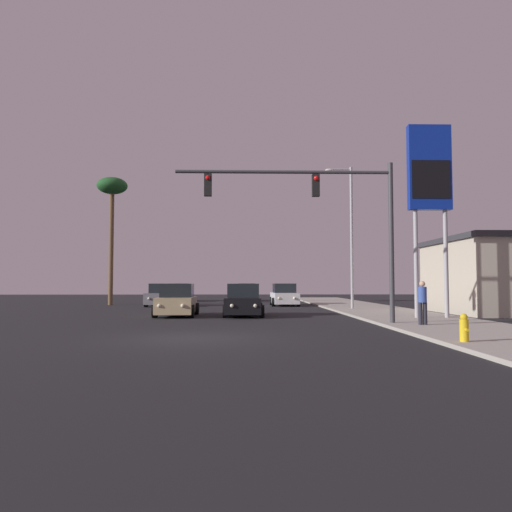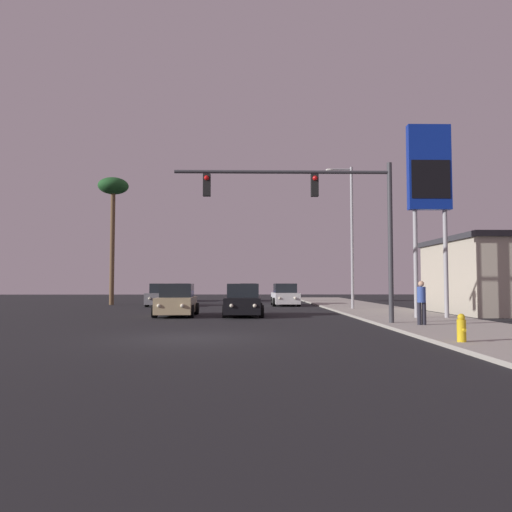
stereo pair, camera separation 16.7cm
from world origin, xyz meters
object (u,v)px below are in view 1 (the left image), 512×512
Objects in this scene: car_white at (284,296)px; fire_hydrant at (464,328)px; street_lamp at (349,229)px; car_black at (244,301)px; pedestrian_on_sidewalk at (423,301)px; traffic_light_mast at (327,207)px; palm_tree_mid at (112,194)px; car_silver at (179,293)px; gas_station_sign at (429,178)px; car_blue at (247,293)px; car_grey at (162,296)px; car_tan at (177,301)px.

fire_hydrant is (2.92, -24.44, -0.27)m from car_white.
car_white is 0.48× the size of street_lamp.
car_black is 9.63m from street_lamp.
fire_hydrant is 0.46× the size of pedestrian_on_sidewalk.
traffic_light_mast is 0.98× the size of street_lamp.
street_lamp is at bearing -25.59° from palm_tree_mid.
car_black is 2.59× the size of pedestrian_on_sidewalk.
car_silver is 29.38m from gas_station_sign.
street_lamp is (12.83, -16.21, 4.36)m from car_silver.
fire_hydrant is 32.02m from palm_tree_mid.
car_silver is 21.13m from street_lamp.
street_lamp reaches higher than car_black.
car_blue is at bearing 38.69° from palm_tree_mid.
car_white is 19.32m from pedestrian_on_sidewalk.
car_grey is 0.48× the size of gas_station_sign.
car_silver and car_tan have the same top height.
palm_tree_mid is at bearing -9.06° from car_white.
palm_tree_mid is at bearing 130.04° from pedestrian_on_sidewalk.
car_blue reaches higher than fire_hydrant.
pedestrian_on_sidewalk reaches higher than car_grey.
car_silver is at bearing 3.80° from car_blue.
traffic_light_mast is 5.24m from pedestrian_on_sidewalk.
car_black is 9.84m from pedestrian_on_sidewalk.
pedestrian_on_sidewalk is at bearing 114.13° from car_silver.
car_white is 24.62m from fire_hydrant.
car_black is at bearing 134.14° from pedestrian_on_sidewalk.
car_blue is 5.71× the size of fire_hydrant.
fire_hydrant is at bearing -57.74° from palm_tree_mid.
traffic_light_mast is 24.36m from palm_tree_mid.
car_grey is 26.84m from fire_hydrant.
street_lamp is 18.50m from fire_hydrant.
gas_station_sign is at bearing -76.86° from street_lamp.
car_grey is at bearing -26.54° from palm_tree_mid.
palm_tree_mid is at bearing 60.84° from car_silver.
gas_station_sign is 5.39× the size of pedestrian_on_sidewalk.
car_white is 8.66m from street_lamp.
palm_tree_mid reaches higher than traffic_light_mast.
car_silver is at bearing 128.36° from street_lamp.
car_blue is at bearing -101.10° from car_tan.
car_black is 1.00× the size of car_white.
traffic_light_mast is 11.65× the size of fire_hydrant.
car_grey is (-6.38, -10.82, 0.00)m from car_blue.
traffic_light_mast is (0.29, -17.91, 4.04)m from car_white.
car_black is 0.48× the size of street_lamp.
car_white is 15.89m from palm_tree_mid.
traffic_light_mast is (6.84, -6.08, 4.04)m from car_tan.
street_lamp reaches higher than fire_hydrant.
fire_hydrant is at bearing -92.30° from street_lamp.
traffic_light_mast is at bearing -151.60° from gas_station_sign.
car_silver is 6.41m from car_blue.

